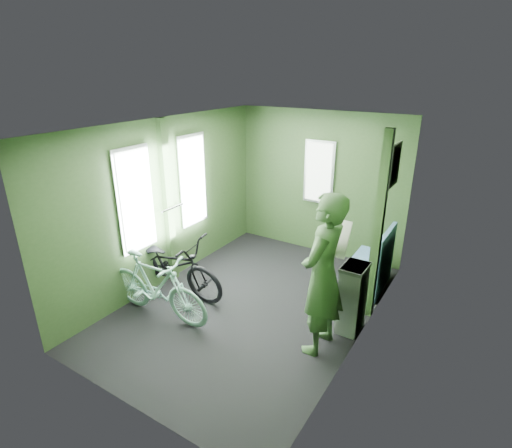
{
  "coord_description": "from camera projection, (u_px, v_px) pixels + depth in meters",
  "views": [
    {
      "loc": [
        2.41,
        -3.76,
        2.9
      ],
      "look_at": [
        0.0,
        0.1,
        1.1
      ],
      "focal_mm": 28.0,
      "sensor_mm": 36.0,
      "label": 1
    }
  ],
  "objects": [
    {
      "name": "room",
      "position": [
        251.0,
        199.0,
        4.74
      ],
      "size": [
        4.0,
        4.02,
        2.31
      ],
      "color": "black",
      "rests_on": "ground"
    },
    {
      "name": "bicycle_mint",
      "position": [
        159.0,
        317.0,
        4.95
      ],
      "size": [
        1.5,
        0.59,
        0.94
      ],
      "primitive_type": "imported",
      "rotation": [
        0.0,
        -0.14,
        1.61
      ],
      "color": "#87C5B4",
      "rests_on": "ground"
    },
    {
      "name": "bench_seat",
      "position": [
        370.0,
        270.0,
        5.55
      ],
      "size": [
        0.48,
        0.85,
        0.88
      ],
      "rotation": [
        0.0,
        0.0,
        0.02
      ],
      "color": "#324F69",
      "rests_on": "ground"
    },
    {
      "name": "bicycle_black",
      "position": [
        174.0,
        292.0,
        5.5
      ],
      "size": [
        1.68,
        0.71,
        0.96
      ],
      "primitive_type": "imported",
      "rotation": [
        0.0,
        -0.15,
        1.57
      ],
      "color": "black",
      "rests_on": "ground"
    },
    {
      "name": "waste_box",
      "position": [
        352.0,
        298.0,
        4.58
      ],
      "size": [
        0.25,
        0.35,
        0.84
      ],
      "primitive_type": "cube",
      "color": "gray",
      "rests_on": "ground"
    },
    {
      "name": "passenger",
      "position": [
        323.0,
        275.0,
        4.12
      ],
      "size": [
        0.45,
        0.73,
        1.79
      ],
      "rotation": [
        0.0,
        0.0,
        -1.6
      ],
      "color": "#385930",
      "rests_on": "ground"
    }
  ]
}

